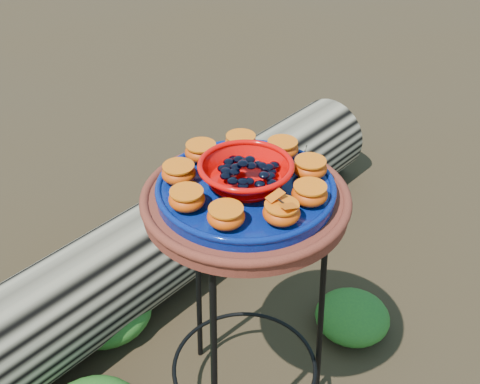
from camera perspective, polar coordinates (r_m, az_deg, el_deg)
plant_stand at (r=1.61m, az=0.46°, el=-11.66°), size 0.44×0.44×0.70m
terracotta_saucer at (r=1.36m, az=0.54°, el=-0.93°), size 0.47×0.47×0.04m
cobalt_plate at (r=1.35m, az=0.54°, el=0.18°), size 0.40×0.40×0.03m
red_bowl at (r=1.32m, az=0.55°, el=1.65°), size 0.20×0.20×0.06m
glass_gems at (r=1.30m, az=0.56°, el=3.16°), size 0.16×0.16×0.03m
orange_half_0 at (r=1.22m, az=3.95°, el=-1.99°), size 0.08×0.08×0.04m
orange_half_1 at (r=1.28m, az=6.62°, el=-0.20°), size 0.08×0.08×0.04m
orange_half_2 at (r=1.37m, az=6.65°, el=2.25°), size 0.08×0.08×0.04m
orange_half_3 at (r=1.43m, az=4.03°, el=4.08°), size 0.08×0.08×0.04m
orange_half_4 at (r=1.45m, az=0.08°, el=4.66°), size 0.08×0.08×0.04m
orange_half_5 at (r=1.42m, az=-3.71°, el=3.80°), size 0.08×0.08×0.04m
orange_half_6 at (r=1.35m, az=-5.81°, el=1.77°), size 0.08×0.08×0.04m
orange_half_7 at (r=1.26m, az=-5.06°, el=-0.69°), size 0.08×0.08×0.04m
orange_half_8 at (r=1.21m, az=-1.34°, el=-2.34°), size 0.08×0.08×0.04m
butterfly at (r=1.20m, az=4.01°, el=-0.90°), size 0.08×0.06×0.01m
driftwood_log at (r=2.22m, az=-4.12°, el=-2.76°), size 1.81×0.75×0.33m
foliage_right at (r=2.04m, az=10.61°, el=-11.45°), size 0.24×0.24×0.12m
foliage_back at (r=2.05m, az=-12.67°, el=-10.81°), size 0.31×0.31×0.15m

